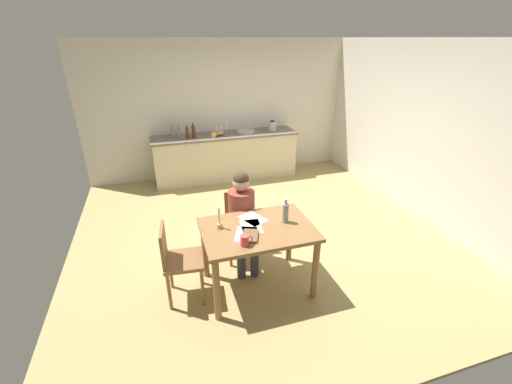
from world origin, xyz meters
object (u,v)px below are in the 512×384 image
bottle_sauce (194,131)px  bottle_oil (173,132)px  person_seated (243,214)px  candlestick (219,222)px  bottle_vinegar (179,132)px  sink_unit (246,131)px  wine_glass_near_sink (226,127)px  dining_table (258,238)px  wine_glass_by_kettle (221,127)px  book_magazine (250,236)px  teacup_on_counter (214,135)px  wine_bottle_on_table (285,213)px  wine_glass_back_left (216,127)px  stovetop_kettle (272,126)px  coffee_mug (245,240)px  bottle_wine_red (187,133)px  mixing_bowl (218,132)px  chair_at_table (241,222)px  chair_side_empty (178,259)px

bottle_sauce → bottle_oil: bearing=160.6°
person_seated → candlestick: (-0.35, -0.39, 0.16)m
bottle_vinegar → sink_unit: bearing=-1.2°
person_seated → wine_glass_near_sink: (0.47, 2.94, 0.33)m
dining_table → candlestick: 0.44m
wine_glass_near_sink → wine_glass_by_kettle: 0.10m
dining_table → wine_glass_near_sink: 3.50m
book_magazine → teacup_on_counter: size_ratio=1.89×
bottle_oil → wine_bottle_on_table: bearing=-74.8°
wine_bottle_on_table → bottle_vinegar: (-0.81, 3.30, 0.13)m
wine_glass_back_left → teacup_on_counter: wine_glass_back_left is taller
candlestick → stovetop_kettle: stovetop_kettle is taller
bottle_oil → wine_glass_back_left: bearing=5.4°
coffee_mug → wine_bottle_on_table: wine_bottle_on_table is taller
bottle_vinegar → dining_table: bearing=-81.7°
person_seated → book_magazine: (-0.09, -0.65, 0.11)m
dining_table → candlestick: bearing=162.7°
bottle_sauce → wine_glass_near_sink: bottle_sauce is taller
sink_unit → bottle_wine_red: bottle_wine_red is taller
book_magazine → bottle_wine_red: bottle_wine_red is taller
book_magazine → bottle_vinegar: bottle_vinegar is taller
bottle_vinegar → mixing_bowl: (0.73, -0.06, -0.06)m
wine_bottle_on_table → wine_glass_by_kettle: bearing=89.8°
chair_at_table → bottle_wine_red: 2.64m
bottle_wine_red → mixing_bowl: size_ratio=1.08×
wine_bottle_on_table → bottle_sauce: bearing=99.6°
chair_side_empty → mixing_bowl: size_ratio=3.87×
coffee_mug → wine_glass_back_left: 3.75m
sink_unit → chair_at_table: bearing=-107.2°
chair_at_table → chair_side_empty: chair_side_empty is taller
chair_side_empty → candlestick: (0.47, 0.04, 0.34)m
bottle_sauce → mixing_bowl: 0.47m
wine_bottle_on_table → bottle_sauce: 3.26m
bottle_vinegar → stovetop_kettle: (1.84, -0.03, -0.01)m
bottle_vinegar → stovetop_kettle: size_ratio=1.20×
book_magazine → wine_bottle_on_table: (0.45, 0.18, 0.10)m
dining_table → stovetop_kettle: bearing=67.7°
candlestick → wine_bottle_on_table: bearing=-7.0°
coffee_mug → bottle_sauce: bottle_sauce is taller
stovetop_kettle → wine_glass_by_kettle: bearing=171.6°
coffee_mug → wine_glass_back_left: size_ratio=0.81×
dining_table → chair_side_empty: (-0.85, 0.08, -0.15)m
bottle_oil → wine_glass_by_kettle: (0.92, 0.08, 0.00)m
wine_glass_by_kettle → wine_glass_back_left: size_ratio=1.00×
bottle_vinegar → mixing_bowl: 0.74m
bottle_oil → mixing_bowl: (0.83, -0.10, -0.05)m
teacup_on_counter → person_seated: bearing=-93.5°
sink_unit → mixing_bowl: 0.55m
wine_glass_near_sink → wine_glass_by_kettle: bearing=180.0°
bottle_wine_red → teacup_on_counter: (0.47, -0.07, -0.06)m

